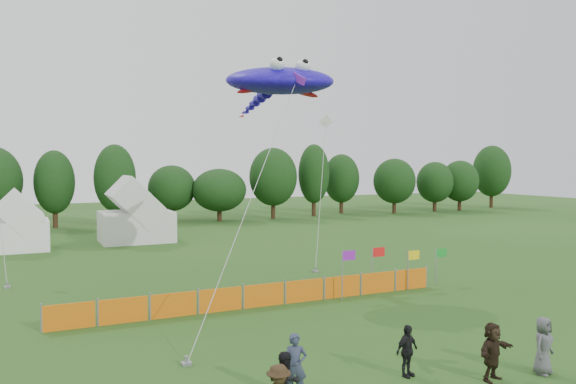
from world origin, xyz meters
name	(u,v)px	position (x,y,z in m)	size (l,w,h in m)	color
ground	(376,380)	(0.00, 0.00, 0.00)	(160.00, 160.00, 0.00)	#234C16
treeline	(140,184)	(1.61, 44.93, 4.18)	(104.57, 8.78, 8.36)	#382314
tent_left	(19,226)	(-9.50, 31.35, 1.78)	(4.00, 4.00, 3.53)	white
tent_right	(136,217)	(-1.06, 32.24, 2.01)	(5.63, 4.50, 3.97)	silver
barrier_fence	(264,295)	(0.30, 9.13, 0.50)	(17.90, 0.06, 1.00)	#DA640C
flag_row	(392,263)	(7.07, 9.03, 1.42)	(6.73, 0.72, 2.27)	gray
spectator_a	(295,366)	(-2.65, -0.07, 0.87)	(0.64, 0.42, 1.74)	#2E354D
spectator_d	(407,351)	(0.99, -0.13, 0.77)	(0.90, 0.38, 1.54)	black
spectator_e	(543,345)	(4.80, -1.71, 0.86)	(0.84, 0.55, 1.73)	#4C4D52
spectator_f	(493,351)	(3.05, -1.43, 0.85)	(1.58, 0.50, 1.70)	black
stingray_kite	(278,82)	(2.88, 13.36, 10.47)	(11.00, 16.97, 11.50)	#230FD6
small_kite_white	(323,162)	(9.93, 21.26, 6.38)	(6.54, 9.59, 10.02)	white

